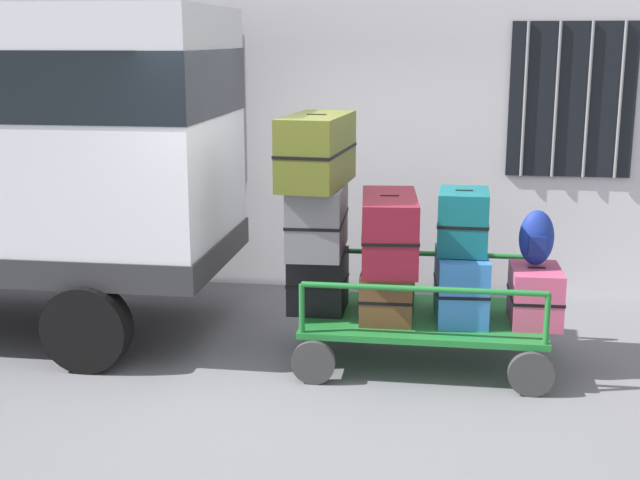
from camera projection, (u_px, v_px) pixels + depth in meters
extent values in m
plane|color=slate|center=(313.00, 367.00, 6.94)|extent=(40.00, 40.00, 0.00)
cube|color=silver|center=(350.00, 47.00, 8.75)|extent=(12.00, 0.30, 5.00)
cube|color=black|center=(175.00, 96.00, 8.95)|extent=(1.20, 0.04, 1.50)
cylinder|color=gray|center=(133.00, 96.00, 8.98)|extent=(0.03, 0.03, 1.50)
cylinder|color=gray|center=(160.00, 96.00, 8.94)|extent=(0.03, 0.03, 1.50)
cylinder|color=gray|center=(188.00, 97.00, 8.89)|extent=(0.03, 0.03, 1.50)
cylinder|color=gray|center=(216.00, 97.00, 8.85)|extent=(0.03, 0.03, 1.50)
cube|color=black|center=(572.00, 100.00, 8.39)|extent=(1.20, 0.04, 1.50)
cylinder|color=gray|center=(525.00, 100.00, 8.42)|extent=(0.03, 0.03, 1.50)
cylinder|color=gray|center=(556.00, 100.00, 8.37)|extent=(0.03, 0.03, 1.50)
cylinder|color=gray|center=(588.00, 101.00, 8.33)|extent=(0.03, 0.03, 1.50)
cylinder|color=gray|center=(620.00, 101.00, 8.29)|extent=(0.03, 0.03, 1.50)
cylinder|color=black|center=(87.00, 328.00, 6.82)|extent=(0.70, 0.22, 0.70)
cube|color=#1E722D|center=(423.00, 318.00, 7.01)|extent=(1.90, 1.17, 0.05)
cylinder|color=#383838|center=(531.00, 374.00, 6.35)|extent=(0.34, 0.06, 0.34)
cylinder|color=#383838|center=(518.00, 322.00, 7.52)|extent=(0.34, 0.06, 0.34)
cylinder|color=#383838|center=(313.00, 363.00, 6.58)|extent=(0.34, 0.06, 0.34)
cylinder|color=#383838|center=(334.00, 314.00, 7.75)|extent=(0.34, 0.06, 0.34)
cylinder|color=#1E722D|center=(547.00, 319.00, 6.30)|extent=(0.04, 0.04, 0.38)
cylinder|color=#1E722D|center=(533.00, 279.00, 7.36)|extent=(0.04, 0.04, 0.38)
cylinder|color=#1E722D|center=(302.00, 308.00, 6.56)|extent=(0.04, 0.04, 0.38)
cylinder|color=#1E722D|center=(322.00, 271.00, 7.61)|extent=(0.04, 0.04, 0.38)
cylinder|color=#1E722D|center=(423.00, 289.00, 6.39)|extent=(1.82, 0.04, 0.04)
cylinder|color=#1E722D|center=(426.00, 254.00, 7.44)|extent=(1.82, 0.04, 0.04)
cube|color=black|center=(318.00, 281.00, 7.10)|extent=(0.46, 0.48, 0.50)
cube|color=black|center=(318.00, 281.00, 7.10)|extent=(0.47, 0.49, 0.02)
cube|color=black|center=(318.00, 252.00, 7.04)|extent=(0.16, 0.03, 0.02)
cube|color=slate|center=(318.00, 218.00, 6.96)|extent=(0.46, 0.90, 0.55)
cube|color=black|center=(318.00, 218.00, 6.96)|extent=(0.47, 0.91, 0.02)
cube|color=black|center=(318.00, 186.00, 6.90)|extent=(0.15, 0.04, 0.02)
cube|color=#4C5119|center=(317.00, 150.00, 6.78)|extent=(0.52, 1.03, 0.56)
cube|color=black|center=(317.00, 150.00, 6.78)|extent=(0.53, 1.04, 0.02)
cube|color=black|center=(317.00, 115.00, 6.72)|extent=(0.15, 0.04, 0.02)
cube|color=brown|center=(388.00, 289.00, 7.02)|extent=(0.42, 0.84, 0.41)
cube|color=black|center=(388.00, 289.00, 7.02)|extent=(0.43, 0.85, 0.02)
cube|color=black|center=(389.00, 265.00, 6.98)|extent=(0.14, 0.03, 0.02)
cube|color=maroon|center=(389.00, 231.00, 6.86)|extent=(0.51, 1.01, 0.57)
cube|color=black|center=(389.00, 231.00, 6.86)|extent=(0.52, 1.02, 0.02)
cube|color=black|center=(390.00, 196.00, 6.80)|extent=(0.15, 0.04, 0.02)
cube|color=#3372C6|center=(461.00, 286.00, 6.89)|extent=(0.43, 0.73, 0.53)
cube|color=black|center=(461.00, 286.00, 6.89)|extent=(0.45, 0.75, 0.02)
cube|color=black|center=(462.00, 254.00, 6.83)|extent=(0.14, 0.04, 0.02)
cube|color=#0F5960|center=(463.00, 221.00, 6.82)|extent=(0.40, 0.55, 0.49)
cube|color=black|center=(463.00, 221.00, 6.82)|extent=(0.41, 0.56, 0.02)
cube|color=black|center=(464.00, 191.00, 6.76)|extent=(0.14, 0.03, 0.02)
cube|color=#CC4C72|center=(535.00, 295.00, 6.79)|extent=(0.39, 0.58, 0.44)
cube|color=black|center=(535.00, 295.00, 6.79)|extent=(0.40, 0.59, 0.02)
cube|color=black|center=(537.00, 269.00, 6.74)|extent=(0.13, 0.03, 0.02)
ellipsoid|color=navy|center=(536.00, 238.00, 6.76)|extent=(0.27, 0.19, 0.44)
cube|color=navy|center=(537.00, 246.00, 6.68)|extent=(0.14, 0.06, 0.15)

